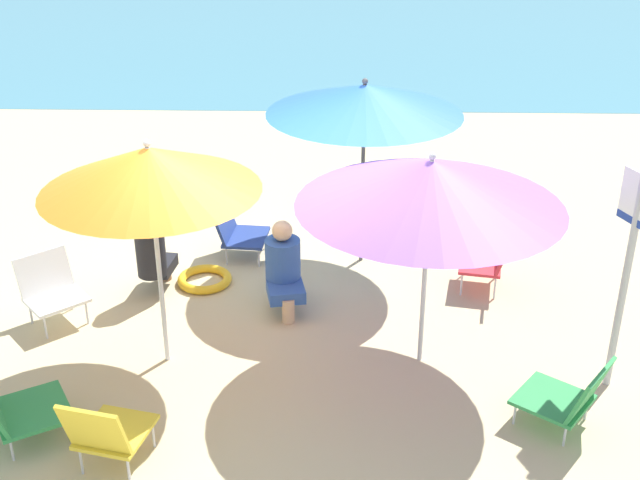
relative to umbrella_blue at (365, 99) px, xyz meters
name	(u,v)px	position (x,y,z in m)	size (l,w,h in m)	color
ground_plane	(260,328)	(-0.95, -1.38, -1.76)	(40.00, 40.00, 0.00)	#CCB789
sea_water	(312,17)	(-0.95, 13.30, -1.76)	(40.00, 16.00, 0.01)	teal
umbrella_blue	(365,99)	(0.00, 0.00, 0.00)	(1.95, 1.95, 1.97)	#4C4C51
umbrella_orange	(149,169)	(-1.71, -1.91, -0.01)	(1.74, 1.74, 2.00)	silver
umbrella_purple	(431,183)	(0.47, -1.85, -0.12)	(2.14, 2.14, 1.89)	silver
beach_chair_a	(106,432)	(-1.84, -3.31, -1.41)	(0.58, 0.68, 0.69)	gold
beach_chair_b	(51,288)	(-2.89, -1.27, -1.43)	(0.71, 0.71, 0.63)	white
beach_chair_c	(569,396)	(1.50, -2.75, -1.47)	(0.78, 0.76, 0.62)	#33934C
beach_chair_d	(236,229)	(-1.33, 0.06, -1.45)	(0.57, 0.59, 0.62)	navy
beach_chair_e	(14,406)	(-2.61, -2.98, -1.46)	(0.81, 0.79, 0.61)	#33934C
beach_chair_f	(492,256)	(1.27, -0.58, -1.40)	(0.59, 0.61, 0.67)	red
person_a	(153,251)	(-2.04, -0.76, -1.31)	(0.33, 0.54, 0.93)	black
person_b	(284,266)	(-0.75, -0.98, -1.33)	(0.40, 0.56, 0.88)	#2D519E
warning_sign	(631,251)	(1.99, -2.17, -0.54)	(0.18, 0.39, 1.90)	#ADADB2
swim_ring	(205,279)	(-1.59, -0.55, -1.72)	(0.55, 0.55, 0.09)	yellow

